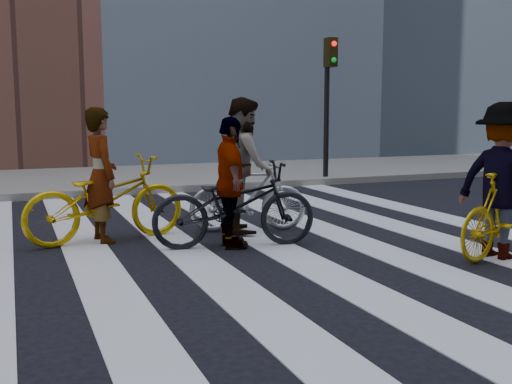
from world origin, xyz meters
TOP-DOWN VIEW (x-y plane):
  - ground at (0.00, 0.00)m, footprint 100.00×100.00m
  - sidewalk_far at (0.00, 7.50)m, footprint 100.00×5.00m
  - zebra_crosswalk at (0.00, 0.00)m, footprint 8.25×10.00m
  - traffic_signal at (4.40, 5.32)m, footprint 0.22×0.42m
  - bike_yellow_left at (-1.34, 0.85)m, footprint 2.20×1.10m
  - bike_silver_mid at (0.61, 0.77)m, footprint 1.72×0.85m
  - bike_yellow_right at (2.78, -1.76)m, footprint 1.73×0.87m
  - bike_dark_rear at (0.08, -0.10)m, footprint 2.12×1.03m
  - rider_left at (-1.39, 0.85)m, footprint 0.52×0.70m
  - rider_mid at (0.56, 0.77)m, footprint 0.91×1.05m
  - rider_right at (2.73, -1.76)m, footprint 0.93×1.28m
  - rider_rear at (0.03, -0.10)m, footprint 0.55×1.00m

SIDE VIEW (x-z plane):
  - ground at x=0.00m, z-range 0.00..0.00m
  - zebra_crosswalk at x=0.00m, z-range 0.00..0.01m
  - sidewalk_far at x=0.00m, z-range 0.00..0.15m
  - bike_silver_mid at x=0.61m, z-range 0.00..0.99m
  - bike_yellow_right at x=2.78m, z-range 0.00..1.00m
  - bike_dark_rear at x=0.08m, z-range 0.00..1.07m
  - bike_yellow_left at x=-1.34m, z-range 0.00..1.11m
  - rider_rear at x=0.03m, z-range 0.00..1.62m
  - rider_left at x=-1.39m, z-range 0.00..1.73m
  - rider_right at x=2.73m, z-range 0.00..1.79m
  - rider_mid at x=0.56m, z-range 0.00..1.87m
  - traffic_signal at x=4.40m, z-range 0.62..3.94m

